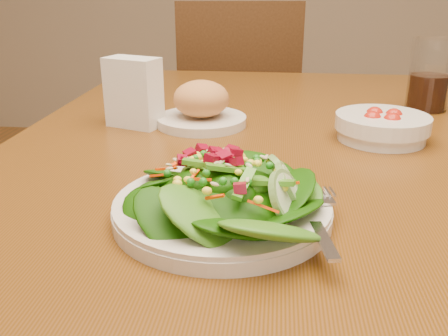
% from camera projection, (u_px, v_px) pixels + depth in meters
% --- Properties ---
extents(dining_table, '(0.90, 1.40, 0.75)m').
position_uv_depth(dining_table, '(271.00, 211.00, 0.82)').
color(dining_table, brown).
rests_on(dining_table, ground_plane).
extents(chair_far, '(0.49, 0.49, 0.94)m').
position_uv_depth(chair_far, '(237.00, 124.00, 1.85)').
color(chair_far, '#432712').
rests_on(chair_far, ground_plane).
extents(salad_plate, '(0.26, 0.25, 0.07)m').
position_uv_depth(salad_plate, '(230.00, 197.00, 0.56)').
color(salad_plate, silver).
rests_on(salad_plate, dining_table).
extents(bread_plate, '(0.17, 0.17, 0.08)m').
position_uv_depth(bread_plate, '(201.00, 107.00, 0.92)').
color(bread_plate, silver).
rests_on(bread_plate, dining_table).
extents(tomato_bowl, '(0.16, 0.16, 0.05)m').
position_uv_depth(tomato_bowl, '(382.00, 126.00, 0.84)').
color(tomato_bowl, silver).
rests_on(tomato_bowl, dining_table).
extents(drinking_glass, '(0.08, 0.08, 0.14)m').
position_uv_depth(drinking_glass, '(429.00, 80.00, 1.01)').
color(drinking_glass, silver).
rests_on(drinking_glass, dining_table).
extents(napkin_holder, '(0.11, 0.08, 0.12)m').
position_uv_depth(napkin_holder, '(133.00, 91.00, 0.90)').
color(napkin_holder, white).
rests_on(napkin_holder, dining_table).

